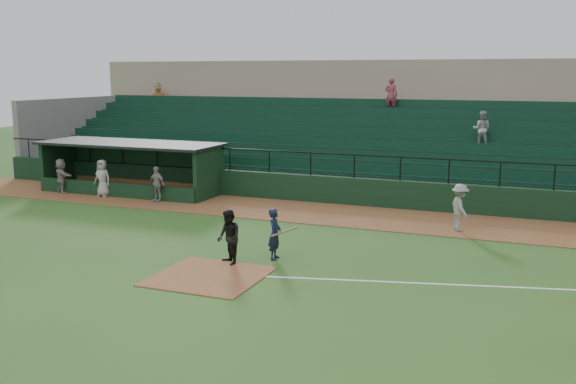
% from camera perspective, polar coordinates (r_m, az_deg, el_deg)
% --- Properties ---
extents(ground, '(90.00, 90.00, 0.00)m').
position_cam_1_polar(ground, '(19.30, -5.57, -6.61)').
color(ground, '#2A521A').
rests_on(ground, ground).
extents(warning_track, '(40.00, 4.00, 0.03)m').
position_cam_1_polar(warning_track, '(26.41, 2.42, -1.85)').
color(warning_track, brown).
rests_on(warning_track, ground).
extents(home_plate_dirt, '(3.00, 3.00, 0.03)m').
position_cam_1_polar(home_plate_dirt, '(18.45, -7.01, -7.40)').
color(home_plate_dirt, brown).
rests_on(home_plate_dirt, ground).
extents(foul_line, '(17.49, 4.44, 0.01)m').
position_cam_1_polar(foul_line, '(18.44, 19.22, -7.97)').
color(foul_line, white).
rests_on(foul_line, ground).
extents(stadium_structure, '(38.00, 13.08, 6.40)m').
position_cam_1_polar(stadium_structure, '(34.07, 7.21, 4.76)').
color(stadium_structure, black).
rests_on(stadium_structure, ground).
extents(dugout, '(8.90, 3.20, 2.42)m').
position_cam_1_polar(dugout, '(32.01, -13.29, 2.45)').
color(dugout, black).
rests_on(dugout, ground).
extents(batter_at_plate, '(1.02, 0.68, 1.59)m').
position_cam_1_polar(batter_at_plate, '(19.79, -1.17, -3.74)').
color(batter_at_plate, black).
rests_on(batter_at_plate, ground).
extents(umpire, '(1.02, 1.01, 1.66)m').
position_cam_1_polar(umpire, '(19.31, -5.27, -4.03)').
color(umpire, black).
rests_on(umpire, ground).
extents(runner, '(1.09, 1.28, 1.71)m').
position_cam_1_polar(runner, '(24.02, 14.98, -1.33)').
color(runner, gray).
rests_on(runner, warning_track).
extents(dugout_player_a, '(1.00, 0.61, 1.60)m').
position_cam_1_polar(dugout_player_a, '(29.04, -11.56, 0.70)').
color(dugout_player_a, gray).
rests_on(dugout_player_a, warning_track).
extents(dugout_player_b, '(0.85, 0.56, 1.71)m').
position_cam_1_polar(dugout_player_b, '(30.91, -16.12, 1.20)').
color(dugout_player_b, '#ADA7A1').
rests_on(dugout_player_b, warning_track).
extents(dugout_player_c, '(1.57, 1.14, 1.64)m').
position_cam_1_polar(dugout_player_c, '(32.42, -19.45, 1.37)').
color(dugout_player_c, gray).
rests_on(dugout_player_c, warning_track).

